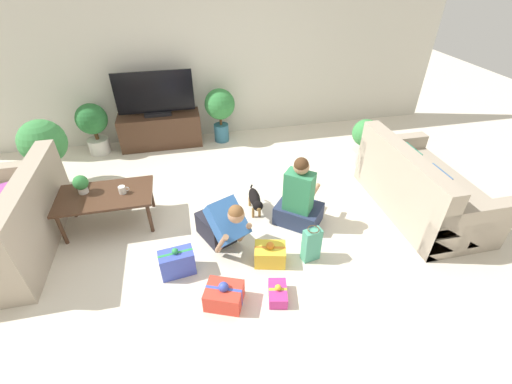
{
  "coord_description": "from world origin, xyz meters",
  "views": [
    {
      "loc": [
        -0.37,
        -3.14,
        2.75
      ],
      "look_at": [
        0.32,
        0.01,
        0.45
      ],
      "focal_mm": 24.0,
      "sensor_mm": 36.0,
      "label": 1
    }
  ],
  "objects_px": {
    "gift_box_d": "(177,263)",
    "tabletop_plant": "(81,184)",
    "person_sitting": "(299,201)",
    "gift_box_b": "(270,254)",
    "coffee_table": "(105,198)",
    "potted_plant_corner_left": "(43,144)",
    "gift_box_a": "(224,295)",
    "potted_plant_back_right": "(220,108)",
    "potted_plant_corner_right": "(365,139)",
    "sofa_right": "(420,189)",
    "gift_box_c": "(278,293)",
    "gift_bag_a": "(311,245)",
    "potted_plant_back_left": "(93,124)",
    "dog": "(255,200)",
    "sofa_left": "(9,226)",
    "mug": "(122,190)",
    "tv": "(155,96)",
    "tv_console": "(161,130)",
    "person_kneeling": "(223,224)"
  },
  "relations": [
    {
      "from": "gift_box_d",
      "to": "tabletop_plant",
      "type": "distance_m",
      "value": 1.51
    },
    {
      "from": "person_sitting",
      "to": "gift_box_b",
      "type": "xyz_separation_m",
      "value": [
        -0.49,
        -0.55,
        -0.22
      ]
    },
    {
      "from": "coffee_table",
      "to": "potted_plant_corner_left",
      "type": "bearing_deg",
      "value": 129.21
    },
    {
      "from": "person_sitting",
      "to": "gift_box_a",
      "type": "xyz_separation_m",
      "value": [
        -1.04,
        -0.97,
        -0.22
      ]
    },
    {
      "from": "coffee_table",
      "to": "potted_plant_back_right",
      "type": "relative_size",
      "value": 1.18
    },
    {
      "from": "potted_plant_corner_right",
      "to": "gift_box_d",
      "type": "distance_m",
      "value": 3.32
    },
    {
      "from": "sofa_right",
      "to": "person_sitting",
      "type": "bearing_deg",
      "value": 87.63
    },
    {
      "from": "potted_plant_back_right",
      "to": "gift_box_d",
      "type": "xyz_separation_m",
      "value": [
        -0.85,
        -2.89,
        -0.45
      ]
    },
    {
      "from": "coffee_table",
      "to": "person_sitting",
      "type": "bearing_deg",
      "value": -11.91
    },
    {
      "from": "sofa_right",
      "to": "gift_box_c",
      "type": "relative_size",
      "value": 5.65
    },
    {
      "from": "person_sitting",
      "to": "gift_box_b",
      "type": "height_order",
      "value": "person_sitting"
    },
    {
      "from": "gift_box_d",
      "to": "gift_bag_a",
      "type": "distance_m",
      "value": 1.41
    },
    {
      "from": "potted_plant_back_left",
      "to": "dog",
      "type": "bearing_deg",
      "value": -44.46
    },
    {
      "from": "person_sitting",
      "to": "gift_box_c",
      "type": "xyz_separation_m",
      "value": [
        -0.53,
        -1.02,
        -0.26
      ]
    },
    {
      "from": "coffee_table",
      "to": "potted_plant_corner_left",
      "type": "distance_m",
      "value": 1.35
    },
    {
      "from": "sofa_left",
      "to": "mug",
      "type": "xyz_separation_m",
      "value": [
        1.2,
        0.18,
        0.18
      ]
    },
    {
      "from": "potted_plant_corner_left",
      "to": "person_sitting",
      "type": "bearing_deg",
      "value": -26.1
    },
    {
      "from": "tv",
      "to": "mug",
      "type": "bearing_deg",
      "value": -101.07
    },
    {
      "from": "potted_plant_corner_left",
      "to": "potted_plant_corner_right",
      "type": "bearing_deg",
      "value": -4.3
    },
    {
      "from": "tv_console",
      "to": "gift_box_a",
      "type": "height_order",
      "value": "tv_console"
    },
    {
      "from": "sofa_right",
      "to": "potted_plant_back_left",
      "type": "relative_size",
      "value": 2.11
    },
    {
      "from": "potted_plant_back_right",
      "to": "potted_plant_corner_left",
      "type": "relative_size",
      "value": 0.92
    },
    {
      "from": "gift_box_c",
      "to": "mug",
      "type": "height_order",
      "value": "mug"
    },
    {
      "from": "potted_plant_back_left",
      "to": "person_sitting",
      "type": "height_order",
      "value": "person_sitting"
    },
    {
      "from": "person_kneeling",
      "to": "potted_plant_back_right",
      "type": "bearing_deg",
      "value": 58.19
    },
    {
      "from": "gift_box_b",
      "to": "gift_bag_a",
      "type": "relative_size",
      "value": 0.88
    },
    {
      "from": "tv_console",
      "to": "gift_box_d",
      "type": "xyz_separation_m",
      "value": [
        0.16,
        -2.94,
        -0.13
      ]
    },
    {
      "from": "potted_plant_corner_right",
      "to": "sofa_left",
      "type": "bearing_deg",
      "value": -169.12
    },
    {
      "from": "potted_plant_back_left",
      "to": "person_kneeling",
      "type": "bearing_deg",
      "value": -57.02
    },
    {
      "from": "dog",
      "to": "potted_plant_corner_right",
      "type": "bearing_deg",
      "value": 26.25
    },
    {
      "from": "coffee_table",
      "to": "person_sitting",
      "type": "distance_m",
      "value": 2.26
    },
    {
      "from": "potted_plant_back_right",
      "to": "potted_plant_back_left",
      "type": "bearing_deg",
      "value": 180.0
    },
    {
      "from": "tv_console",
      "to": "potted_plant_back_left",
      "type": "distance_m",
      "value": 1.03
    },
    {
      "from": "mug",
      "to": "gift_box_b",
      "type": "bearing_deg",
      "value": -33.62
    },
    {
      "from": "person_sitting",
      "to": "gift_box_b",
      "type": "relative_size",
      "value": 2.47
    },
    {
      "from": "person_sitting",
      "to": "gift_box_c",
      "type": "height_order",
      "value": "person_sitting"
    },
    {
      "from": "coffee_table",
      "to": "tv_console",
      "type": "distance_m",
      "value": 2.07
    },
    {
      "from": "gift_bag_a",
      "to": "tabletop_plant",
      "type": "bearing_deg",
      "value": 154.12
    },
    {
      "from": "potted_plant_back_left",
      "to": "gift_box_d",
      "type": "xyz_separation_m",
      "value": [
        1.16,
        -2.89,
        -0.35
      ]
    },
    {
      "from": "person_sitting",
      "to": "mug",
      "type": "distance_m",
      "value": 2.05
    },
    {
      "from": "gift_box_a",
      "to": "potted_plant_back_right",
      "type": "bearing_deg",
      "value": 82.6
    },
    {
      "from": "sofa_right",
      "to": "potted_plant_corner_left",
      "type": "xyz_separation_m",
      "value": [
        -4.61,
        1.56,
        0.35
      ]
    },
    {
      "from": "mug",
      "to": "gift_box_c",
      "type": "bearing_deg",
      "value": -45.17
    },
    {
      "from": "tv_console",
      "to": "gift_bag_a",
      "type": "bearing_deg",
      "value": -62.95
    },
    {
      "from": "tv",
      "to": "person_kneeling",
      "type": "relative_size",
      "value": 1.54
    },
    {
      "from": "gift_box_b",
      "to": "potted_plant_corner_left",
      "type": "bearing_deg",
      "value": 141.34
    },
    {
      "from": "potted_plant_back_left",
      "to": "gift_bag_a",
      "type": "height_order",
      "value": "potted_plant_back_left"
    },
    {
      "from": "gift_box_c",
      "to": "tabletop_plant",
      "type": "height_order",
      "value": "tabletop_plant"
    },
    {
      "from": "potted_plant_back_right",
      "to": "mug",
      "type": "distance_m",
      "value": 2.4
    },
    {
      "from": "tv_console",
      "to": "gift_box_c",
      "type": "relative_size",
      "value": 4.25
    }
  ]
}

